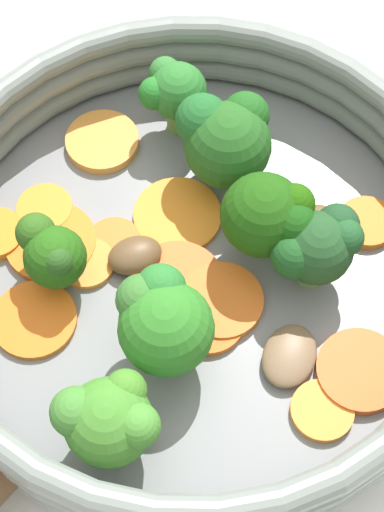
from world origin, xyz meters
The scene contains 27 objects.
ground_plane centered at (0.00, 0.00, 0.00)m, with size 4.00×4.00×0.00m, color white.
skillet centered at (0.00, 0.00, 0.01)m, with size 0.26×0.26×0.01m, color gray.
skillet_rim_wall centered at (0.00, 0.00, 0.04)m, with size 0.28×0.28×0.04m.
skillet_rivet_right centered at (-0.10, 0.07, 0.02)m, with size 0.01×0.01×0.01m, color gray.
carrot_slice_0 centered at (0.04, 0.08, 0.02)m, with size 0.03×0.03×0.00m, color orange.
carrot_slice_1 centered at (-0.02, 0.08, 0.01)m, with size 0.04×0.04×0.00m, color orange.
carrot_slice_2 centered at (-0.08, -0.05, 0.01)m, with size 0.03×0.03×0.00m, color orange.
carrot_slice_3 centered at (-0.06, -0.08, 0.02)m, with size 0.04×0.04×0.01m, color orange.
carrot_slice_4 centered at (-0.03, -0.01, 0.01)m, with size 0.04×0.04×0.00m, color orange.
carrot_slice_5 centered at (0.02, 0.04, 0.01)m, with size 0.03×0.03×0.00m, color orange.
carrot_slice_6 centered at (0.02, 0.07, 0.01)m, with size 0.05×0.05×0.00m, color orange.
carrot_slice_7 centered at (0.08, 0.04, 0.02)m, with size 0.04×0.04×0.01m, color orange.
carrot_slice_8 centered at (0.01, 0.05, 0.01)m, with size 0.03×0.03×0.00m, color orange.
carrot_slice_10 centered at (0.02, -0.09, 0.02)m, with size 0.03×0.03×0.01m, color orange.
carrot_slice_11 centered at (-0.02, -0.01, 0.02)m, with size 0.04×0.04×0.01m, color orange.
carrot_slice_12 centered at (-0.01, 0.01, 0.01)m, with size 0.05×0.05×0.00m, color orange.
carrot_slice_13 centered at (0.03, 0.01, 0.01)m, with size 0.05×0.05×0.00m, color orange.
broccoli_floret_0 centered at (0.00, 0.07, 0.04)m, with size 0.04×0.03×0.04m.
broccoli_floret_1 centered at (-0.04, 0.02, 0.05)m, with size 0.05×0.04×0.05m.
broccoli_floret_2 centered at (-0.09, 0.04, 0.04)m, with size 0.04×0.05×0.05m.
broccoli_floret_3 centered at (0.06, -0.02, 0.04)m, with size 0.05×0.05×0.05m.
broccoli_floret_4 centered at (0.01, -0.04, 0.05)m, with size 0.04×0.05×0.05m.
broccoli_floret_5 centered at (0.09, 0.00, 0.04)m, with size 0.03×0.04×0.05m.
broccoli_floret_6 centered at (-0.01, -0.06, 0.04)m, with size 0.04×0.05×0.05m.
mushroom_piece_0 centered at (0.01, 0.03, 0.02)m, with size 0.03×0.02×0.01m, color brown.
mushroom_piece_1 centered at (-0.05, -0.04, 0.02)m, with size 0.03×0.03×0.01m, color #7D6144.
mushroom_piece_2 centered at (0.02, -0.07, 0.02)m, with size 0.02×0.02×0.01m, color brown.
Camera 1 is at (-0.20, 0.02, 0.40)m, focal length 60.00 mm.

